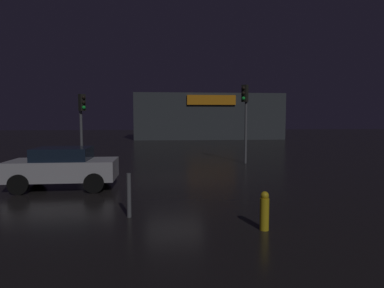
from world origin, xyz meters
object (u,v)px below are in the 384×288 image
store_building (207,117)px  traffic_signal_main (82,116)px  car_near (63,167)px  fire_hydrant (264,211)px  traffic_signal_opposite (245,108)px

store_building → traffic_signal_main: 25.73m
traffic_signal_main → car_near: (0.83, -6.54, -1.97)m
car_near → fire_hydrant: car_near is taller
traffic_signal_main → traffic_signal_opposite: size_ratio=0.88×
fire_hydrant → traffic_signal_opposite: bearing=78.1°
traffic_signal_main → traffic_signal_opposite: bearing=-2.6°
traffic_signal_main → car_near: 6.88m
traffic_signal_main → fire_hydrant: bearing=-59.3°
store_building → traffic_signal_opposite: store_building is taller
store_building → fire_hydrant: 35.52m
car_near → traffic_signal_main: bearing=97.2°
traffic_signal_main → car_near: bearing=-82.8°
car_near → traffic_signal_opposite: bearing=35.6°
store_building → car_near: size_ratio=4.72×
traffic_signal_opposite → car_near: 10.78m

